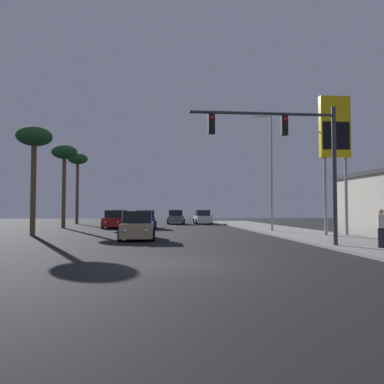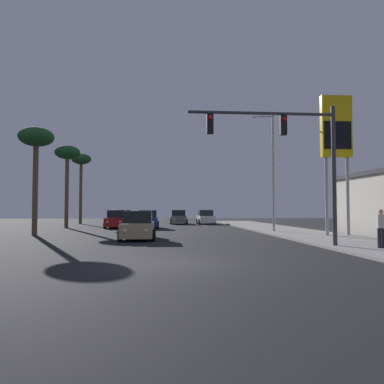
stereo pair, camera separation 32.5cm
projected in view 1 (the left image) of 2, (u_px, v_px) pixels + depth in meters
ground_plane at (177, 263)px, 12.41m from camera, size 120.00×120.00×0.00m
sidewalk_right at (321, 237)px, 23.25m from camera, size 5.00×60.00×0.12m
car_grey at (176, 218)px, 45.14m from camera, size 2.04×4.34×1.68m
car_red at (114, 220)px, 35.47m from camera, size 2.04×4.31×1.68m
car_white at (203, 218)px, 45.17m from camera, size 2.04×4.32×1.68m
car_blue at (146, 220)px, 34.93m from camera, size 2.04×4.32×1.68m
car_black at (120, 218)px, 44.93m from camera, size 2.04×4.32×1.68m
car_tan at (138, 227)px, 22.10m from camera, size 2.04×4.31×1.68m
traffic_light_mast at (294, 146)px, 17.39m from camera, size 6.95×0.36×6.50m
street_lamp at (270, 166)px, 28.91m from camera, size 1.74×0.24×9.00m
gas_station_sign at (335, 135)px, 24.23m from camera, size 2.00×0.42×9.00m
pedestrian_on_sidewalk at (381, 227)px, 16.21m from camera, size 0.34×0.32×1.67m
palm_tree_near at (34, 141)px, 25.76m from camera, size 2.40×2.40×7.47m
palm_tree_mid at (64, 156)px, 35.69m from camera, size 2.40×2.40×7.90m
palm_tree_far at (78, 163)px, 45.59m from camera, size 2.40×2.40×8.60m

